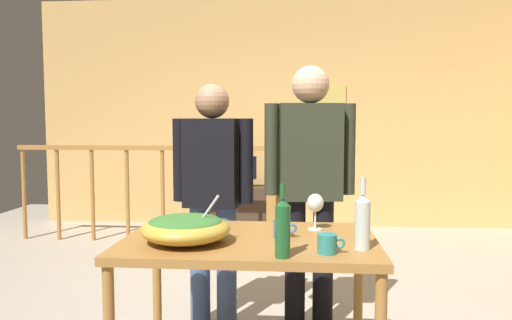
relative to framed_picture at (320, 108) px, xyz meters
The scene contains 15 objects.
ground_plane 3.29m from the framed_picture, 98.48° to the right, with size 8.30×8.30×0.00m, color #9E9384.
back_wall 0.44m from the framed_picture, behind, with size 6.38×0.10×2.90m, color tan.
framed_picture is the anchor object (origin of this frame).
stair_railing 2.02m from the framed_picture, 147.26° to the right, with size 2.90×0.10×1.12m.
tv_console 1.63m from the framed_picture, 164.04° to the right, with size 0.90×0.40×0.53m, color #38281E.
flat_screen_tv 1.30m from the framed_picture, 162.44° to the right, with size 0.46×0.12×0.38m.
serving_table 4.03m from the framed_picture, 97.57° to the right, with size 1.23×0.81×0.77m.
salad_bowl 4.16m from the framed_picture, 101.38° to the right, with size 0.42×0.42×0.23m.
wine_glass 3.75m from the framed_picture, 93.00° to the right, with size 0.09×0.09×0.19m.
wine_bottle_green 4.30m from the framed_picture, 94.71° to the right, with size 0.06×0.06×0.31m.
wine_bottle_clear 4.13m from the framed_picture, 89.99° to the right, with size 0.07×0.07×0.32m.
mug_blue 3.97m from the framed_picture, 95.33° to the right, with size 0.12×0.08×0.09m.
mug_teal 4.23m from the framed_picture, 92.16° to the right, with size 0.12×0.08×0.09m.
person_standing_left 3.33m from the framed_picture, 104.64° to the right, with size 0.53×0.26×1.58m.
person_standing_right 3.22m from the framed_picture, 93.78° to the right, with size 0.57×0.27×1.68m.
Camera 1 is at (0.14, -3.37, 1.34)m, focal length 34.42 mm.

